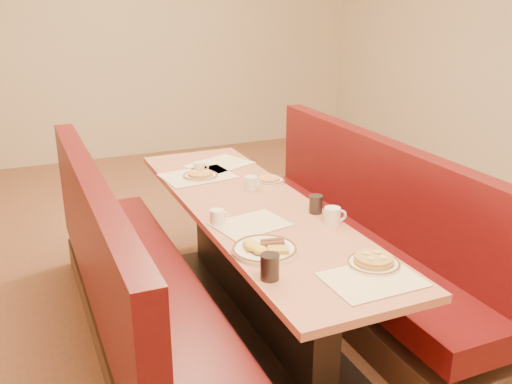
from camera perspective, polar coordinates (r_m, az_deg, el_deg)
name	(u,v)px	position (r m, az deg, el deg)	size (l,w,h in m)	color
ground	(254,319)	(3.62, -0.24, -12.59)	(8.00, 8.00, 0.00)	#9E6647
diner_table	(253,265)	(3.43, -0.25, -7.30)	(0.70, 2.50, 0.75)	black
booth_left	(131,291)	(3.26, -12.35, -9.67)	(0.55, 2.50, 1.05)	#4C3326
booth_right	(357,246)	(3.76, 10.09, -5.34)	(0.55, 2.50, 1.05)	#4C3326
placemat_near_left	(251,224)	(3.03, -0.51, -3.23)	(0.37, 0.28, 0.00)	beige
placemat_near_right	(372,279)	(2.53, 11.56, -8.55)	(0.41, 0.30, 0.00)	beige
placemat_far_left	(198,176)	(3.83, -5.84, 1.63)	(0.46, 0.34, 0.00)	beige
placemat_far_right	(219,164)	(4.06, -3.72, 2.78)	(0.43, 0.32, 0.00)	beige
pancake_plate	(374,262)	(2.64, 11.67, -6.86)	(0.24, 0.24, 0.05)	white
eggs_plate	(264,249)	(2.72, 0.79, -5.68)	(0.32, 0.32, 0.06)	white
extra_plate_mid	(269,180)	(3.69, 1.26, 1.21)	(0.20, 0.20, 0.04)	white
extra_plate_far	(200,175)	(3.79, -5.60, 1.68)	(0.24, 0.24, 0.05)	white
coffee_mug_a	(333,216)	(3.05, 7.70, -2.35)	(0.12, 0.09, 0.09)	white
coffee_mug_b	(218,217)	(3.03, -3.86, -2.47)	(0.11, 0.07, 0.08)	white
coffee_mug_c	(251,183)	(3.54, -0.48, 0.92)	(0.11, 0.08, 0.09)	white
coffee_mug_d	(200,168)	(3.88, -5.66, 2.45)	(0.10, 0.07, 0.08)	white
soda_tumbler_near	(270,267)	(2.46, 1.38, -7.50)	(0.08, 0.08, 0.12)	black
soda_tumbler_mid	(316,204)	(3.19, 6.00, -1.22)	(0.07, 0.07, 0.10)	black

